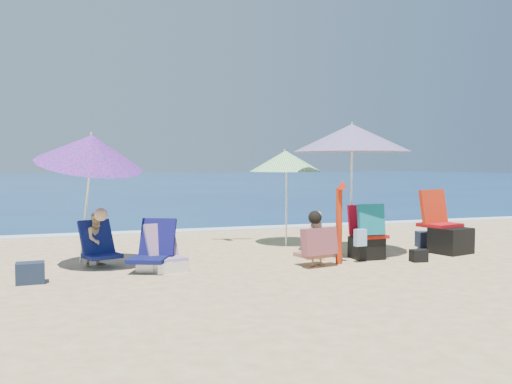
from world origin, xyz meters
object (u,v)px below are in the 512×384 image
object	(u,v)px
camp_chair_left	(447,234)
chair_rainbow	(166,258)
person_center	(317,239)
person_left	(98,239)
umbrella_blue	(91,150)
umbrella_striped	(286,161)
furled_umbrella	(340,218)
chair_navy	(156,257)
umbrella_turquoise	(352,138)
camp_chair_right	(367,239)

from	to	relation	value
camp_chair_left	chair_rainbow	bearing A→B (deg)	-179.68
person_center	person_left	xyz separation A→B (m)	(-3.12, 1.06, -0.00)
umbrella_blue	chair_rainbow	xyz separation A→B (m)	(1.01, -0.47, -1.57)
umbrella_striped	umbrella_blue	xyz separation A→B (m)	(-3.56, -1.28, 0.15)
umbrella_blue	camp_chair_left	xyz separation A→B (m)	(5.89, -0.44, -1.42)
umbrella_blue	furled_umbrella	distance (m)	3.85
furled_umbrella	chair_navy	bearing A→B (deg)	171.39
umbrella_turquoise	person_center	world-z (taller)	umbrella_turquoise
umbrella_striped	chair_navy	bearing A→B (deg)	-147.70
umbrella_blue	person_center	distance (m)	3.59
furled_umbrella	person_left	xyz separation A→B (m)	(-3.53, 1.00, -0.31)
umbrella_turquoise	camp_chair_left	xyz separation A→B (m)	(1.70, -0.31, -1.65)
chair_rainbow	camp_chair_left	bearing A→B (deg)	0.32
chair_navy	person_left	distance (m)	1.00
camp_chair_left	camp_chair_right	world-z (taller)	camp_chair_left
umbrella_striped	person_center	distance (m)	2.50
umbrella_turquoise	furled_umbrella	distance (m)	1.55
furled_umbrella	camp_chair_right	distance (m)	0.80
chair_navy	camp_chair_right	size ratio (longest dim) A/B	0.94
furled_umbrella	camp_chair_left	world-z (taller)	furled_umbrella
chair_rainbow	person_center	bearing A→B (deg)	-10.92
chair_rainbow	person_left	distance (m)	1.14
umbrella_blue	person_left	xyz separation A→B (m)	(0.09, 0.17, -1.34)
umbrella_turquoise	chair_rainbow	size ratio (longest dim) A/B	3.15
camp_chair_right	umbrella_turquoise	bearing A→B (deg)	98.19
umbrella_striped	chair_navy	distance (m)	3.47
chair_navy	person_left	xyz separation A→B (m)	(-0.78, 0.58, 0.21)
umbrella_turquoise	chair_rainbow	distance (m)	3.68
camp_chair_right	person_center	distance (m)	1.11
umbrella_turquoise	chair_navy	size ratio (longest dim) A/B	2.63
chair_rainbow	umbrella_turquoise	bearing A→B (deg)	6.09
chair_navy	camp_chair_right	bearing A→B (deg)	-2.27
umbrella_striped	person_left	world-z (taller)	umbrella_striped
camp_chair_left	person_center	distance (m)	2.72
camp_chair_right	person_left	xyz separation A→B (m)	(-4.17, 0.72, 0.08)
umbrella_striped	person_center	xyz separation A→B (m)	(-0.35, -2.17, -1.18)
umbrella_striped	chair_rainbow	bearing A→B (deg)	-145.57
umbrella_blue	person_left	world-z (taller)	umbrella_blue
furled_umbrella	chair_navy	xyz separation A→B (m)	(-2.75, 0.42, -0.52)
umbrella_blue	person_left	size ratio (longest dim) A/B	2.38
umbrella_turquoise	umbrella_striped	distance (m)	1.59
chair_navy	chair_rainbow	world-z (taller)	chair_navy
umbrella_blue	person_left	bearing A→B (deg)	61.62
umbrella_striped	chair_navy	world-z (taller)	umbrella_striped
umbrella_blue	camp_chair_right	world-z (taller)	umbrella_blue
person_left	camp_chair_right	bearing A→B (deg)	-9.76
umbrella_striped	umbrella_turquoise	bearing A→B (deg)	-65.61
furled_umbrella	person_left	bearing A→B (deg)	164.20
umbrella_turquoise	person_center	bearing A→B (deg)	-142.28
umbrella_striped	furled_umbrella	world-z (taller)	umbrella_striped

